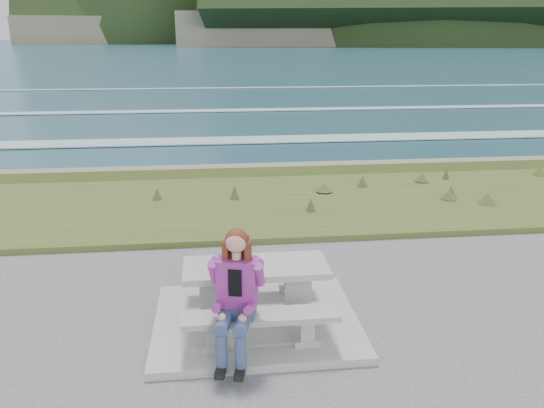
% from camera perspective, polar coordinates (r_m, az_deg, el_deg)
% --- Properties ---
extents(concrete_slab, '(2.60, 2.10, 0.10)m').
position_cam_1_polar(concrete_slab, '(7.02, -1.70, -12.51)').
color(concrete_slab, '#9E9E99').
rests_on(concrete_slab, ground).
extents(picnic_table, '(1.80, 0.75, 0.75)m').
position_cam_1_polar(picnic_table, '(6.73, -1.75, -7.84)').
color(picnic_table, '#9E9E99').
rests_on(picnic_table, concrete_slab).
extents(bench_landward, '(1.80, 0.35, 0.45)m').
position_cam_1_polar(bench_landward, '(6.22, -1.18, -12.55)').
color(bench_landward, '#9E9E99').
rests_on(bench_landward, concrete_slab).
extents(bench_seaward, '(1.80, 0.35, 0.45)m').
position_cam_1_polar(bench_seaward, '(7.46, -2.19, -7.16)').
color(bench_seaward, '#9E9E99').
rests_on(bench_seaward, concrete_slab).
extents(grass_verge, '(160.00, 4.50, 0.22)m').
position_cam_1_polar(grass_verge, '(11.63, -3.77, -0.32)').
color(grass_verge, '#374C1C').
rests_on(grass_verge, ground).
extents(shore_drop, '(160.00, 0.80, 2.20)m').
position_cam_1_polar(shore_drop, '(14.41, -4.34, 3.21)').
color(shore_drop, '#6C6651').
rests_on(shore_drop, ground).
extents(ocean, '(1600.00, 1600.00, 0.09)m').
position_cam_1_polar(ocean, '(31.60, -5.53, 7.86)').
color(ocean, '#214B5E').
rests_on(ocean, ground).
extents(headland_range, '(729.83, 363.95, 207.25)m').
position_cam_1_polar(headland_range, '(447.11, 19.77, 17.46)').
color(headland_range, '#6C6651').
rests_on(headland_range, ground).
extents(seated_woman, '(0.58, 0.82, 1.49)m').
position_cam_1_polar(seated_woman, '(5.98, -3.98, -11.71)').
color(seated_woman, navy).
rests_on(seated_woman, concrete_slab).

